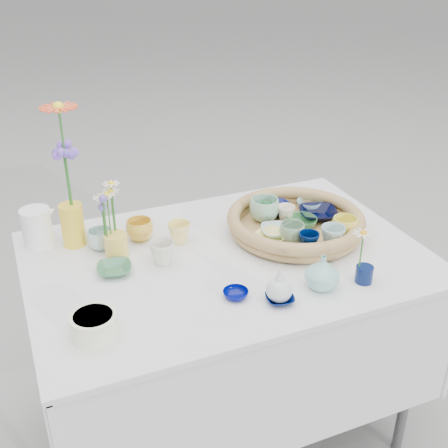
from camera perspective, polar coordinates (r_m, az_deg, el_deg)
name	(u,v)px	position (r m, az deg, el deg)	size (l,w,h in m)	color
ground	(226,425)	(2.30, 0.20, -19.75)	(80.00, 80.00, 0.00)	gray
display_table	(226,425)	(2.30, 0.20, -19.75)	(1.26, 0.86, 0.77)	white
wicker_tray	(295,223)	(1.95, 7.27, 0.13)	(0.47, 0.47, 0.08)	olive
tray_ceramic_0	(276,209)	(2.06, 5.33, 1.58)	(0.12, 0.12, 0.03)	#060D4F
tray_ceramic_1	(318,214)	(2.03, 9.51, 1.03)	(0.13, 0.13, 0.03)	black
tray_ceramic_2	(345,227)	(1.92, 12.16, -0.30)	(0.09, 0.09, 0.07)	#EEE14E
tray_ceramic_3	(302,222)	(1.96, 7.90, 0.17)	(0.11, 0.11, 0.03)	#3E8249
tray_ceramic_4	(292,233)	(1.85, 6.93, -0.93)	(0.08, 0.08, 0.07)	gray
tray_ceramic_5	(277,231)	(1.90, 5.39, -0.73)	(0.11, 0.11, 0.03)	#AAD6D3
tray_ceramic_6	(264,210)	(1.98, 4.12, 1.46)	(0.10, 0.10, 0.08)	#90C4A6
tray_ceramic_7	(286,214)	(1.99, 6.31, 1.06)	(0.06, 0.06, 0.06)	white
tray_ceramic_8	(309,204)	(2.10, 8.64, 2.00)	(0.09, 0.09, 0.03)	#8EC4D6
tray_ceramic_9	(309,242)	(1.82, 8.61, -1.78)	(0.07, 0.07, 0.06)	#00113E
tray_ceramic_10	(273,237)	(1.87, 4.97, -1.29)	(0.11, 0.11, 0.03)	#F4DF75
tray_ceramic_11	(333,237)	(1.84, 10.98, -1.32)	(0.08, 0.08, 0.07)	#97BFBB
tray_ceramic_12	(268,205)	(2.05, 4.53, 1.99)	(0.07, 0.07, 0.06)	#43A35A
loose_ceramic_0	(140,230)	(1.91, -8.57, -0.60)	(0.09, 0.09, 0.07)	gold
loose_ceramic_1	(179,232)	(1.88, -4.55, -0.87)	(0.08, 0.08, 0.07)	#F9E276
loose_ceramic_2	(114,269)	(1.75, -11.07, -4.53)	(0.11, 0.11, 0.03)	#3B744D
loose_ceramic_3	(162,253)	(1.77, -6.28, -2.90)	(0.08, 0.08, 0.08)	beige
loose_ceramic_4	(236,294)	(1.61, 1.19, -7.14)	(0.07, 0.07, 0.02)	#000666
loose_ceramic_5	(100,239)	(1.88, -12.44, -1.52)	(0.09, 0.09, 0.07)	#ACCEC5
loose_ceramic_6	(280,299)	(1.60, 5.69, -7.59)	(0.08, 0.08, 0.02)	#02114C
fluted_bowl	(94,325)	(1.50, -13.06, -9.98)	(0.12, 0.12, 0.06)	white
bud_vase_paleblue	(279,284)	(1.58, 5.66, -6.08)	(0.07, 0.07, 0.12)	silver
bud_vase_seafoam	(322,272)	(1.66, 9.94, -4.84)	(0.10, 0.10, 0.11)	#85C7BF
bud_vase_cobalt	(364,274)	(1.72, 14.05, -4.97)	(0.05, 0.05, 0.05)	#081645
single_daisy	(361,250)	(1.68, 13.78, -2.60)	(0.07, 0.07, 0.13)	white
tall_vase_yellow	(73,225)	(1.91, -15.11, -0.09)	(0.08, 0.08, 0.15)	yellow
gerbera	(65,158)	(1.82, -15.80, 6.45)	(0.13, 0.13, 0.34)	#FF582E
hydrangea	(67,179)	(1.85, -15.66, 4.44)	(0.07, 0.07, 0.25)	#6446BD
white_pitcher	(37,228)	(1.94, -18.47, -0.35)	(0.14, 0.10, 0.13)	white
daisy_cup	(116,246)	(1.82, -10.89, -2.16)	(0.08, 0.08, 0.08)	#EFCC4D
daisy_posy	(108,210)	(1.78, -11.72, 1.39)	(0.08, 0.08, 0.16)	white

